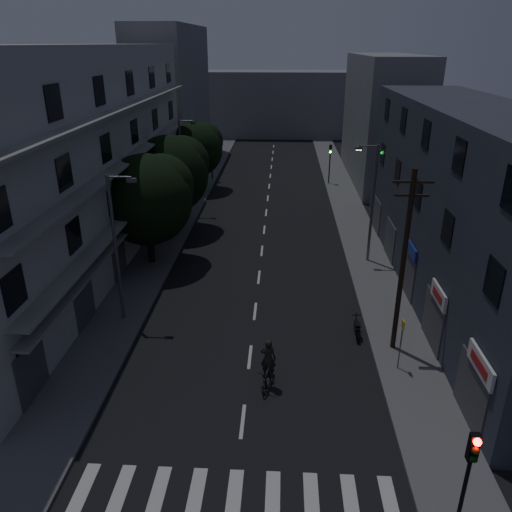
# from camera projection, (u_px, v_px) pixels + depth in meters

# --- Properties ---
(ground) EXTENTS (160.00, 160.00, 0.00)m
(ground) POSITION_uv_depth(u_px,v_px,m) (264.00, 228.00, 41.26)
(ground) COLOR black
(ground) RESTS_ON ground
(sidewalk_left) EXTENTS (3.00, 90.00, 0.15)m
(sidewalk_left) POSITION_uv_depth(u_px,v_px,m) (175.00, 225.00, 41.60)
(sidewalk_left) COLOR #565659
(sidewalk_left) RESTS_ON ground
(sidewalk_right) EXTENTS (3.00, 90.00, 0.15)m
(sidewalk_right) POSITION_uv_depth(u_px,v_px,m) (356.00, 228.00, 40.86)
(sidewalk_right) COLOR #565659
(sidewalk_right) RESTS_ON ground
(crosswalk) EXTENTS (10.90, 3.00, 0.01)m
(crosswalk) POSITION_uv_depth(u_px,v_px,m) (233.00, 505.00, 16.47)
(crosswalk) COLOR beige
(crosswalk) RESTS_ON ground
(lane_markings) EXTENTS (0.15, 60.50, 0.01)m
(lane_markings) POSITION_uv_depth(u_px,v_px,m) (267.00, 205.00, 46.99)
(lane_markings) COLOR beige
(lane_markings) RESTS_ON ground
(building_left) EXTENTS (7.00, 36.00, 14.00)m
(building_left) POSITION_uv_depth(u_px,v_px,m) (79.00, 160.00, 32.67)
(building_left) COLOR #B3B4AE
(building_left) RESTS_ON ground
(building_right) EXTENTS (6.19, 28.00, 11.00)m
(building_right) POSITION_uv_depth(u_px,v_px,m) (468.00, 206.00, 28.40)
(building_right) COLOR #2E323E
(building_right) RESTS_ON ground
(building_far_left) EXTENTS (6.00, 20.00, 16.00)m
(building_far_left) POSITION_uv_depth(u_px,v_px,m) (172.00, 98.00, 59.82)
(building_far_left) COLOR slate
(building_far_left) RESTS_ON ground
(building_far_right) EXTENTS (6.00, 20.00, 13.00)m
(building_far_right) POSITION_uv_depth(u_px,v_px,m) (382.00, 119.00, 53.71)
(building_far_right) COLOR slate
(building_far_right) RESTS_ON ground
(building_far_end) EXTENTS (24.00, 8.00, 10.00)m
(building_far_end) POSITION_uv_depth(u_px,v_px,m) (275.00, 104.00, 80.60)
(building_far_end) COLOR slate
(building_far_end) RESTS_ON ground
(tree_near) EXTENTS (6.04, 6.04, 7.45)m
(tree_near) POSITION_uv_depth(u_px,v_px,m) (148.00, 196.00, 32.75)
(tree_near) COLOR black
(tree_near) RESTS_ON sidewalk_left
(tree_mid) EXTENTS (6.11, 6.11, 7.51)m
(tree_mid) POSITION_uv_depth(u_px,v_px,m) (170.00, 172.00, 38.86)
(tree_mid) COLOR black
(tree_mid) RESTS_ON sidewalk_left
(tree_far) EXTENTS (5.50, 5.50, 6.80)m
(tree_far) POSITION_uv_depth(u_px,v_px,m) (196.00, 147.00, 50.20)
(tree_far) COLOR black
(tree_far) RESTS_ON sidewalk_left
(traffic_signal_near) EXTENTS (0.28, 0.37, 4.10)m
(traffic_signal_near) POSITION_uv_depth(u_px,v_px,m) (470.00, 467.00, 14.00)
(traffic_signal_near) COLOR black
(traffic_signal_near) RESTS_ON sidewalk_right
(traffic_signal_far_right) EXTENTS (0.28, 0.37, 4.10)m
(traffic_signal_far_right) POSITION_uv_depth(u_px,v_px,m) (330.00, 156.00, 52.67)
(traffic_signal_far_right) COLOR black
(traffic_signal_far_right) RESTS_ON sidewalk_right
(traffic_signal_far_left) EXTENTS (0.28, 0.37, 4.10)m
(traffic_signal_far_left) POSITION_uv_depth(u_px,v_px,m) (211.00, 153.00, 54.13)
(traffic_signal_far_left) COLOR black
(traffic_signal_far_left) RESTS_ON sidewalk_left
(street_lamp_left_near) EXTENTS (1.51, 0.25, 8.00)m
(street_lamp_left_near) POSITION_uv_depth(u_px,v_px,m) (117.00, 242.00, 25.72)
(street_lamp_left_near) COLOR slate
(street_lamp_left_near) RESTS_ON sidewalk_left
(street_lamp_right) EXTENTS (1.51, 0.25, 8.00)m
(street_lamp_right) POSITION_uv_depth(u_px,v_px,m) (371.00, 198.00, 33.01)
(street_lamp_right) COLOR slate
(street_lamp_right) RESTS_ON sidewalk_right
(street_lamp_left_far) EXTENTS (1.51, 0.25, 8.00)m
(street_lamp_left_far) POSITION_uv_depth(u_px,v_px,m) (183.00, 161.00, 43.28)
(street_lamp_left_far) COLOR #505157
(street_lamp_left_far) RESTS_ON sidewalk_left
(utility_pole) EXTENTS (1.80, 0.24, 9.00)m
(utility_pole) POSITION_uv_depth(u_px,v_px,m) (403.00, 260.00, 22.97)
(utility_pole) COLOR black
(utility_pole) RESTS_ON sidewalk_right
(bus_stop_sign) EXTENTS (0.06, 0.35, 2.52)m
(bus_stop_sign) POSITION_uv_depth(u_px,v_px,m) (402.00, 336.00, 22.54)
(bus_stop_sign) COLOR #595B60
(bus_stop_sign) RESTS_ON sidewalk_right
(motorcycle) EXTENTS (0.49, 1.68, 1.08)m
(motorcycle) POSITION_uv_depth(u_px,v_px,m) (357.00, 329.00, 25.83)
(motorcycle) COLOR black
(motorcycle) RESTS_ON ground
(cyclist) EXTENTS (1.02, 1.99, 2.40)m
(cyclist) POSITION_uv_depth(u_px,v_px,m) (268.00, 370.00, 21.93)
(cyclist) COLOR black
(cyclist) RESTS_ON ground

